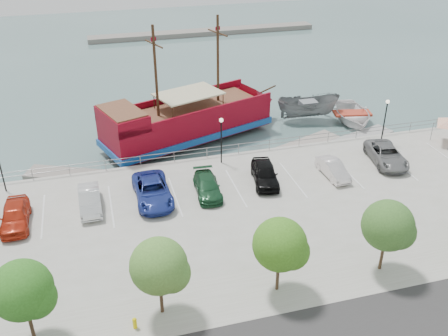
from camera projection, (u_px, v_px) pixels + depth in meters
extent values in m
plane|color=#44635F|center=(243.00, 211.00, 39.41)|extent=(160.00, 160.00, 0.00)
cube|color=gray|center=(292.00, 286.00, 30.50)|extent=(100.00, 4.00, 0.05)
cylinder|color=gray|center=(218.00, 147.00, 45.03)|extent=(50.00, 0.06, 0.06)
cylinder|color=gray|center=(218.00, 151.00, 45.23)|extent=(50.00, 0.06, 0.06)
cube|color=slate|center=(204.00, 32.00, 87.88)|extent=(40.00, 3.00, 0.80)
cube|color=maroon|center=(188.00, 122.00, 49.67)|extent=(17.68, 10.64, 2.74)
cube|color=#124590|center=(188.00, 130.00, 50.10)|extent=(18.09, 11.05, 0.63)
cone|color=maroon|center=(260.00, 102.00, 54.34)|extent=(4.88, 5.91, 5.07)
cube|color=maroon|center=(122.00, 118.00, 45.19)|extent=(4.76, 6.04, 1.48)
cube|color=brown|center=(121.00, 110.00, 44.81)|extent=(4.41, 5.57, 0.13)
cube|color=brown|center=(192.00, 108.00, 49.24)|extent=(14.49, 8.98, 0.16)
cube|color=maroon|center=(174.00, 98.00, 50.63)|extent=(15.98, 5.87, 0.74)
cube|color=maroon|center=(201.00, 114.00, 47.01)|extent=(15.98, 5.87, 0.74)
cylinder|color=#382111|center=(218.00, 60.00, 48.76)|extent=(0.32, 0.32, 8.66)
cylinder|color=#382111|center=(156.00, 73.00, 45.31)|extent=(0.32, 0.32, 8.66)
cylinder|color=#382111|center=(218.00, 33.00, 47.47)|extent=(1.20, 3.03, 0.15)
cylinder|color=#382111|center=(154.00, 44.00, 44.02)|extent=(1.20, 3.03, 0.15)
cube|color=beige|center=(188.00, 94.00, 48.34)|extent=(7.11, 5.83, 0.13)
cylinder|color=#382111|center=(266.00, 90.00, 54.09)|extent=(2.53, 1.04, 0.62)
imported|color=slate|center=(308.00, 109.00, 54.45)|extent=(7.17, 3.80, 2.63)
imported|color=silver|center=(352.00, 116.00, 54.19)|extent=(6.59, 8.23, 1.52)
cube|color=gray|center=(69.00, 175.00, 43.97)|extent=(7.88, 5.14, 0.44)
cube|color=gray|center=(306.00, 145.00, 49.25)|extent=(7.90, 4.83, 0.44)
cube|color=gray|center=(361.00, 138.00, 50.67)|extent=(7.72, 4.32, 0.42)
cylinder|color=slate|center=(432.00, 131.00, 47.93)|extent=(0.07, 0.07, 1.94)
cylinder|color=yellow|center=(135.00, 324.00, 27.43)|extent=(0.24, 0.24, 0.59)
sphere|color=yellow|center=(134.00, 320.00, 27.28)|extent=(0.26, 0.26, 0.26)
cylinder|color=black|center=(1.00, 169.00, 39.23)|extent=(0.12, 0.12, 4.00)
cylinder|color=black|center=(221.00, 142.00, 43.43)|extent=(0.12, 0.12, 4.00)
sphere|color=#FFF2CC|center=(221.00, 120.00, 42.41)|extent=(0.36, 0.36, 0.36)
cylinder|color=black|center=(384.00, 122.00, 47.16)|extent=(0.12, 0.12, 4.00)
sphere|color=#FFF2CC|center=(388.00, 102.00, 46.14)|extent=(0.36, 0.36, 0.36)
cylinder|color=#473321|center=(31.00, 323.00, 26.47)|extent=(0.20, 0.20, 2.20)
sphere|color=#275D19|center=(22.00, 290.00, 25.35)|extent=(3.20, 3.20, 3.20)
sphere|color=#275D19|center=(36.00, 298.00, 25.43)|extent=(2.20, 2.20, 2.20)
cylinder|color=#473321|center=(161.00, 298.00, 28.10)|extent=(0.20, 0.20, 2.20)
sphere|color=#446E2A|center=(159.00, 266.00, 26.98)|extent=(3.20, 3.20, 3.20)
sphere|color=#446E2A|center=(171.00, 273.00, 27.06)|extent=(2.20, 2.20, 2.20)
cylinder|color=#473321|center=(278.00, 275.00, 29.73)|extent=(0.20, 0.20, 2.20)
sphere|color=#366919|center=(280.00, 244.00, 28.62)|extent=(3.20, 3.20, 3.20)
sphere|color=#366919|center=(291.00, 251.00, 28.70)|extent=(2.20, 2.20, 2.20)
cylinder|color=#473321|center=(382.00, 255.00, 31.37)|extent=(0.20, 0.20, 2.20)
sphere|color=#335922|center=(388.00, 225.00, 30.25)|extent=(3.20, 3.20, 3.20)
sphere|color=#335922|center=(398.00, 232.00, 30.33)|extent=(2.20, 2.20, 2.20)
imported|color=#B72A13|center=(15.00, 215.00, 35.75)|extent=(1.91, 4.73, 1.61)
imported|color=silver|center=(90.00, 200.00, 37.64)|extent=(1.63, 4.51, 1.48)
imported|color=navy|center=(153.00, 191.00, 38.65)|extent=(2.76, 5.87, 1.62)
imported|color=#1C4A2B|center=(207.00, 186.00, 39.52)|extent=(2.18, 4.74, 1.34)
imported|color=black|center=(265.00, 174.00, 41.00)|extent=(2.77, 5.08, 1.64)
imported|color=silver|center=(333.00, 169.00, 41.99)|extent=(1.57, 4.13, 1.34)
imported|color=slate|center=(386.00, 155.00, 44.04)|extent=(3.46, 5.88, 1.54)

